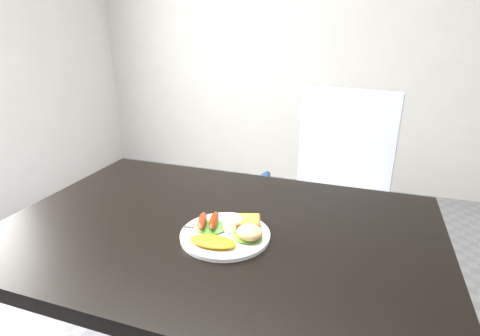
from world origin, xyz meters
name	(u,v)px	position (x,y,z in m)	size (l,w,h in m)	color
room_back_panel	(329,16)	(0.00, 2.25, 1.35)	(4.00, 0.04, 2.70)	silver
dining_table	(219,232)	(0.00, 0.00, 0.73)	(1.20, 0.80, 0.04)	black
dining_chair	(336,215)	(0.28, 0.77, 0.45)	(0.46, 0.46, 0.06)	tan
person	(227,134)	(-0.28, 0.81, 0.78)	(0.56, 0.37, 1.56)	#2D4F89
plate	(225,235)	(0.04, -0.05, 0.76)	(0.24, 0.24, 0.01)	white
lettuce_left	(211,226)	(-0.01, -0.04, 0.77)	(0.09, 0.08, 0.01)	#339621
lettuce_right	(247,237)	(0.10, -0.05, 0.77)	(0.08, 0.07, 0.01)	#41861E
omelette	(213,241)	(0.03, -0.11, 0.77)	(0.12, 0.06, 0.02)	gold
sausage_a	(202,221)	(-0.03, -0.04, 0.78)	(0.02, 0.10, 0.02)	#6A2C0B
sausage_b	(214,220)	(0.00, -0.03, 0.78)	(0.02, 0.10, 0.02)	#60260C
ramekin	(232,224)	(0.05, -0.03, 0.78)	(0.05, 0.05, 0.03)	white
toast_a	(245,222)	(0.07, 0.01, 0.77)	(0.07, 0.07, 0.01)	olive
toast_b	(248,221)	(0.09, 0.00, 0.78)	(0.07, 0.07, 0.01)	brown
potato_salad	(250,232)	(0.11, -0.06, 0.79)	(0.07, 0.06, 0.04)	beige
fork	(210,229)	(-0.01, -0.05, 0.76)	(0.15, 0.01, 0.00)	#ADAFB7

